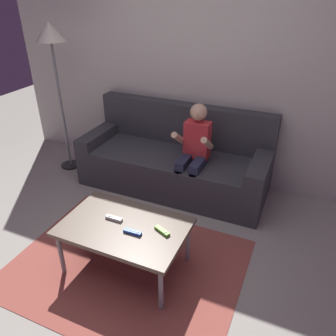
{
  "coord_description": "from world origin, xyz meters",
  "views": [
    {
      "loc": [
        1.18,
        -1.56,
        2.07
      ],
      "look_at": [
        0.13,
        0.84,
        0.6
      ],
      "focal_mm": 35.69,
      "sensor_mm": 36.0,
      "label": 1
    }
  ],
  "objects": [
    {
      "name": "person_seated_on_couch",
      "position": [
        0.2,
        1.33,
        0.59
      ],
      "size": [
        0.36,
        0.44,
        1.04
      ],
      "color": "#282D47",
      "rests_on": "ground"
    },
    {
      "name": "game_remote_lime_near_edge",
      "position": [
        0.36,
        0.21,
        0.44
      ],
      "size": [
        0.14,
        0.09,
        0.03
      ],
      "color": "#72C638",
      "rests_on": "coffee_table"
    },
    {
      "name": "couch",
      "position": [
        -0.08,
        1.51,
        0.3
      ],
      "size": [
        2.06,
        0.8,
        0.89
      ],
      "color": "#38383D",
      "rests_on": "ground"
    },
    {
      "name": "game_remote_white_center",
      "position": [
        -0.05,
        0.19,
        0.44
      ],
      "size": [
        0.14,
        0.04,
        0.03
      ],
      "color": "white",
      "rests_on": "coffee_table"
    },
    {
      "name": "game_remote_blue_far_corner",
      "position": [
        0.16,
        0.11,
        0.44
      ],
      "size": [
        0.14,
        0.04,
        0.03
      ],
      "color": "blue",
      "rests_on": "coffee_table"
    },
    {
      "name": "area_rug",
      "position": [
        0.06,
        0.16,
        0.0
      ],
      "size": [
        1.85,
        1.45,
        0.01
      ],
      "primitive_type": "cube",
      "color": "#9E4C42",
      "rests_on": "ground"
    },
    {
      "name": "floor_lamp",
      "position": [
        -1.47,
        1.38,
        1.48
      ],
      "size": [
        0.32,
        0.32,
        1.71
      ],
      "color": "black",
      "rests_on": "ground"
    },
    {
      "name": "coffee_table",
      "position": [
        0.06,
        0.16,
        0.39
      ],
      "size": [
        0.97,
        0.63,
        0.43
      ],
      "color": "brown",
      "rests_on": "ground"
    },
    {
      "name": "ground_plane",
      "position": [
        0.0,
        0.0,
        0.0
      ],
      "size": [
        9.42,
        9.42,
        0.0
      ],
      "primitive_type": "plane",
      "color": "#9E998E"
    },
    {
      "name": "wall_back",
      "position": [
        0.0,
        1.9,
        1.25
      ],
      "size": [
        4.71,
        0.05,
        2.5
      ],
      "primitive_type": "cube",
      "color": "beige",
      "rests_on": "ground"
    }
  ]
}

